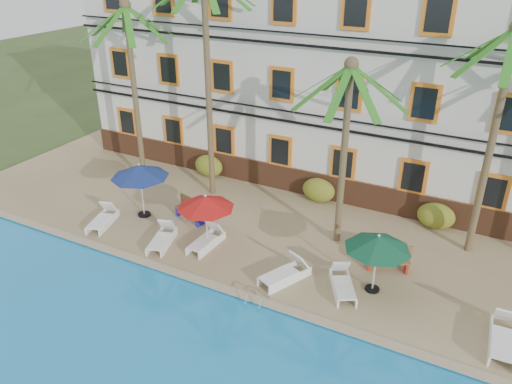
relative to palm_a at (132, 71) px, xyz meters
The scene contains 23 objects.
ground 10.81m from the palm_a, 31.39° to the right, with size 100.00×100.00×0.00m, color #384C23.
pool_deck 9.60m from the palm_a, ahead, with size 30.00×12.00×0.25m, color tan.
pool_coping 11.10m from the palm_a, 35.91° to the right, with size 30.00×0.35×0.06m, color tan.
hotel_building 9.44m from the palm_a, 33.14° to the left, with size 25.40×6.44×10.22m.
palm_a is the anchor object (origin of this frame).
palm_b 3.94m from the palm_a, ahead, with size 4.13×4.13×9.84m.
palm_c 10.42m from the palm_a, ahead, with size 4.13×4.13×7.11m.
palm_d 15.02m from the palm_a, ahead, with size 4.13×4.13×8.39m.
shrub_left 5.76m from the palm_a, 33.63° to the left, with size 1.50×0.90×1.10m, color #32621C.
shrub_mid 9.91m from the palm_a, 11.82° to the left, with size 1.50×0.90×1.10m, color #32621C.
shrub_right 14.50m from the palm_a, ahead, with size 1.50×0.90×1.10m, color #32621C.
umbrella_blue 4.98m from the palm_a, 50.82° to the right, with size 2.42×2.42×2.42m.
umbrella_red 7.88m from the palm_a, 31.03° to the right, with size 2.18×2.18×2.19m.
umbrella_green 13.40m from the palm_a, 15.37° to the right, with size 2.18×2.18×2.19m.
lounger_a 6.80m from the palm_a, 72.28° to the right, with size 1.12×1.91×0.85m.
lounger_b 8.07m from the palm_a, 44.54° to the right, with size 1.13×1.91×0.85m.
lounger_c 8.73m from the palm_a, 31.49° to the right, with size 0.70×1.81×0.85m.
lounger_d 11.70m from the palm_a, 23.89° to the right, with size 1.42×2.02×0.90m.
lounger_e 13.23m from the palm_a, 18.65° to the right, with size 1.44×1.90×0.86m.
lounger_f 17.79m from the palm_a, 14.39° to the right, with size 0.81×2.04×0.95m.
bench_left 6.93m from the palm_a, 27.28° to the right, with size 1.57×0.85×0.93m.
bench_right 13.64m from the palm_a, ahead, with size 1.57×0.93×0.93m.
pool_ladder 12.24m from the palm_a, 31.90° to the right, with size 0.54×0.74×0.74m.
Camera 1 is at (7.40, -12.41, 10.71)m, focal length 35.00 mm.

